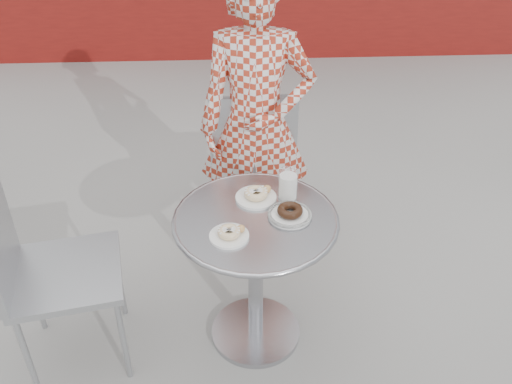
{
  "coord_description": "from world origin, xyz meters",
  "views": [
    {
      "loc": [
        -0.09,
        -1.86,
        2.18
      ],
      "look_at": [
        0.0,
        0.13,
        0.79
      ],
      "focal_mm": 40.0,
      "sensor_mm": 36.0,
      "label": 1
    }
  ],
  "objects_px": {
    "chair_left": "(71,307)",
    "plate_far": "(257,195)",
    "plate_checker": "(290,213)",
    "seated_person": "(256,125)",
    "chair_far": "(251,185)",
    "plate_near": "(230,234)",
    "milk_cup": "(288,185)",
    "bistro_table": "(256,250)"
  },
  "relations": [
    {
      "from": "chair_left",
      "to": "seated_person",
      "type": "distance_m",
      "value": 1.24
    },
    {
      "from": "seated_person",
      "to": "plate_near",
      "type": "xyz_separation_m",
      "value": [
        -0.14,
        -0.78,
        -0.07
      ]
    },
    {
      "from": "chair_far",
      "to": "chair_left",
      "type": "bearing_deg",
      "value": 45.89
    },
    {
      "from": "milk_cup",
      "to": "plate_near",
      "type": "bearing_deg",
      "value": -134.24
    },
    {
      "from": "bistro_table",
      "to": "plate_near",
      "type": "distance_m",
      "value": 0.25
    },
    {
      "from": "chair_far",
      "to": "chair_left",
      "type": "relative_size",
      "value": 0.98
    },
    {
      "from": "seated_person",
      "to": "plate_far",
      "type": "bearing_deg",
      "value": -88.64
    },
    {
      "from": "plate_checker",
      "to": "milk_cup",
      "type": "height_order",
      "value": "milk_cup"
    },
    {
      "from": "chair_left",
      "to": "plate_far",
      "type": "height_order",
      "value": "chair_left"
    },
    {
      "from": "chair_left",
      "to": "plate_checker",
      "type": "height_order",
      "value": "chair_left"
    },
    {
      "from": "plate_checker",
      "to": "seated_person",
      "type": "bearing_deg",
      "value": 99.52
    },
    {
      "from": "chair_far",
      "to": "milk_cup",
      "type": "height_order",
      "value": "chair_far"
    },
    {
      "from": "chair_left",
      "to": "milk_cup",
      "type": "xyz_separation_m",
      "value": [
        0.98,
        0.21,
        0.48
      ]
    },
    {
      "from": "bistro_table",
      "to": "seated_person",
      "type": "distance_m",
      "value": 0.71
    },
    {
      "from": "bistro_table",
      "to": "plate_far",
      "type": "height_order",
      "value": "plate_far"
    },
    {
      "from": "bistro_table",
      "to": "seated_person",
      "type": "bearing_deg",
      "value": 86.97
    },
    {
      "from": "plate_near",
      "to": "chair_left",
      "type": "bearing_deg",
      "value": 175.9
    },
    {
      "from": "plate_near",
      "to": "seated_person",
      "type": "bearing_deg",
      "value": 79.45
    },
    {
      "from": "chair_left",
      "to": "plate_far",
      "type": "distance_m",
      "value": 0.97
    },
    {
      "from": "plate_checker",
      "to": "milk_cup",
      "type": "distance_m",
      "value": 0.15
    },
    {
      "from": "seated_person",
      "to": "plate_near",
      "type": "distance_m",
      "value": 0.79
    },
    {
      "from": "plate_near",
      "to": "milk_cup",
      "type": "height_order",
      "value": "milk_cup"
    },
    {
      "from": "chair_far",
      "to": "plate_near",
      "type": "bearing_deg",
      "value": 80.79
    },
    {
      "from": "seated_person",
      "to": "plate_far",
      "type": "relative_size",
      "value": 8.87
    },
    {
      "from": "chair_far",
      "to": "plate_checker",
      "type": "xyz_separation_m",
      "value": [
        0.13,
        -0.86,
        0.44
      ]
    },
    {
      "from": "bistro_table",
      "to": "plate_far",
      "type": "relative_size",
      "value": 3.97
    },
    {
      "from": "plate_far",
      "to": "plate_near",
      "type": "relative_size",
      "value": 1.12
    },
    {
      "from": "plate_far",
      "to": "plate_checker",
      "type": "distance_m",
      "value": 0.19
    },
    {
      "from": "milk_cup",
      "to": "chair_left",
      "type": "bearing_deg",
      "value": -167.7
    },
    {
      "from": "milk_cup",
      "to": "bistro_table",
      "type": "bearing_deg",
      "value": -135.46
    },
    {
      "from": "bistro_table",
      "to": "plate_checker",
      "type": "bearing_deg",
      "value": 2.22
    },
    {
      "from": "seated_person",
      "to": "bistro_table",
      "type": "bearing_deg",
      "value": -88.99
    },
    {
      "from": "chair_far",
      "to": "chair_left",
      "type": "distance_m",
      "value": 1.26
    },
    {
      "from": "plate_far",
      "to": "seated_person",
      "type": "bearing_deg",
      "value": 87.32
    },
    {
      "from": "plate_far",
      "to": "milk_cup",
      "type": "distance_m",
      "value": 0.14
    },
    {
      "from": "plate_far",
      "to": "milk_cup",
      "type": "xyz_separation_m",
      "value": [
        0.14,
        0.01,
        0.04
      ]
    },
    {
      "from": "plate_near",
      "to": "milk_cup",
      "type": "bearing_deg",
      "value": 45.76
    },
    {
      "from": "chair_left",
      "to": "plate_near",
      "type": "xyz_separation_m",
      "value": [
        0.72,
        -0.05,
        0.43
      ]
    },
    {
      "from": "plate_far",
      "to": "milk_cup",
      "type": "relative_size",
      "value": 1.33
    },
    {
      "from": "bistro_table",
      "to": "plate_near",
      "type": "height_order",
      "value": "plate_near"
    },
    {
      "from": "plate_checker",
      "to": "milk_cup",
      "type": "bearing_deg",
      "value": 88.4
    },
    {
      "from": "seated_person",
      "to": "chair_left",
      "type": "bearing_deg",
      "value": -135.97
    }
  ]
}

